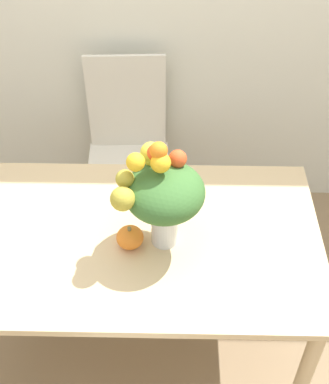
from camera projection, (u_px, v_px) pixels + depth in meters
ground_plane at (145, 340)px, 2.54m from camera, size 12.00×12.00×0.00m
dining_table at (141, 253)px, 2.10m from camera, size 1.38×0.83×0.74m
flower_vase at (162, 192)px, 1.85m from camera, size 0.32×0.28×0.45m
pumpkin at (130, 237)px, 1.97m from camera, size 0.10×0.10×0.09m
dining_chair_near_window at (128, 151)px, 2.79m from camera, size 0.44×0.44×0.98m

